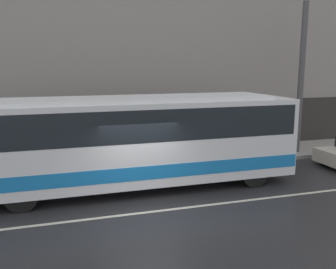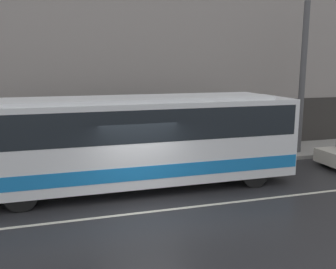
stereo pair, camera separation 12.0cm
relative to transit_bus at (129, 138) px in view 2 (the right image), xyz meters
The scene contains 6 objects.
ground_plane 2.91m from the transit_bus, 87.93° to the right, with size 60.00×60.00×0.00m, color #262628.
sidewalk 3.62m from the transit_bus, 88.52° to the left, with size 60.00×2.90×0.16m.
building_facade 5.65m from the transit_bus, 89.01° to the left, with size 60.00×0.35×10.07m.
lane_stripe 2.91m from the transit_bus, 87.93° to the right, with size 54.00×0.14×0.01m.
transit_bus is the anchor object (origin of this frame).
utility_pole_near 9.22m from the transit_bus, 16.25° to the left, with size 0.27×0.27×6.95m.
Camera 2 is at (-2.41, -10.21, 4.35)m, focal length 40.00 mm.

